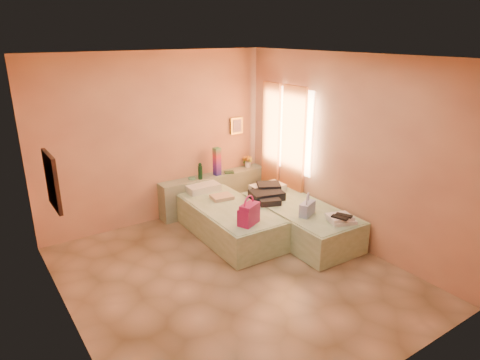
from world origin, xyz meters
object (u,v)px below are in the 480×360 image
Objects in this scene: headboard_ledge at (214,192)px; towel_stack at (342,219)px; blue_handbag at (307,209)px; bed_left at (228,220)px; flower_vase at (248,160)px; magenta_handbag at (249,214)px; green_book at (229,172)px; bed_right at (299,221)px; water_bottle at (200,172)px.

headboard_ledge is 5.86× the size of towel_stack.
headboard_ledge is 6.64× the size of blue_handbag.
bed_left is 7.63× the size of flower_vase.
magenta_handbag reaches higher than bed_left.
bed_right is at bearing -56.68° from green_book.
green_book is 1.86m from magenta_handbag.
green_book reaches higher than towel_stack.
flower_vase is 2.52m from towel_stack.
blue_handbag reaches higher than towel_stack.
flower_vase is at bearing 5.83° from water_bottle.
green_book is at bearing -14.77° from headboard_ledge.
blue_handbag is at bearing -69.78° from water_bottle.
flower_vase is at bearing 86.90° from towel_stack.
blue_handbag is (0.12, -1.93, -0.06)m from green_book.
headboard_ledge is 0.56m from water_bottle.
bed_right is (0.90, -0.65, 0.00)m from bed_left.
magenta_handbag is (-0.49, -1.77, 0.33)m from headboard_ledge.
water_bottle reaches higher than headboard_ledge.
towel_stack is (0.24, -0.46, -0.05)m from blue_handbag.
water_bottle is at bearing -174.17° from flower_vase.
blue_handbag is (0.78, -0.96, 0.35)m from bed_left.
bed_right is at bearing 44.67° from blue_handbag.
bed_right is at bearing -34.14° from bed_left.
bed_right is 6.11× the size of magenta_handbag.
headboard_ledge is at bearing 77.70° from blue_handbag.
bed_right is 5.71× the size of towel_stack.
headboard_ledge is 7.82× the size of flower_vase.
bed_right is 7.63× the size of flower_vase.
blue_handbag is at bearing -109.95° from bed_right.
bed_right is 0.83m from towel_stack.
blue_handbag is (-0.12, -0.31, 0.35)m from bed_right.
towel_stack is at bearing -93.10° from flower_vase.
magenta_handbag is (-0.77, -1.70, -0.01)m from green_book.
blue_handbag is at bearing -49.14° from bed_left.
towel_stack is (-0.14, -2.51, -0.23)m from flower_vase.
headboard_ledge is at bearing 108.86° from bed_right.
bed_right is at bearing -98.17° from flower_vase.
green_book is at bearing 100.17° from bed_right.
towel_stack is at bearing -68.41° from water_bottle.
bed_right is (0.52, -1.70, -0.08)m from headboard_ledge.
water_bottle is at bearing 60.20° from magenta_handbag.
towel_stack is (1.01, -1.42, 0.30)m from bed_left.
headboard_ledge reaches higher than towel_stack.
headboard_ledge is at bearing 104.52° from towel_stack.
headboard_ledge reaches higher than bed_right.
headboard_ledge is at bearing 72.04° from bed_left.
water_bottle is (-0.31, -0.07, 0.46)m from headboard_ledge.
water_bottle is at bearing -155.44° from green_book.
green_book is at bearing 98.47° from towel_stack.
towel_stack reaches higher than bed_right.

